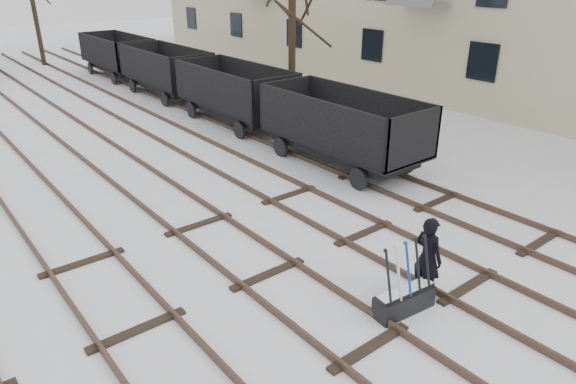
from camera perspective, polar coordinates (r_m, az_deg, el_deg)
name	(u,v)px	position (r m, az deg, el deg)	size (l,w,h in m)	color
ground	(369,349)	(9.56, 9.02, -16.83)	(120.00, 120.00, 0.00)	white
tracks	(94,148)	(20.14, -20.72, 4.61)	(13.90, 52.00, 0.16)	black
ground_frame	(404,299)	(10.38, 12.80, -11.51)	(1.34, 0.56, 1.49)	black
worker	(428,258)	(10.62, 15.26, -7.05)	(0.64, 0.42, 1.76)	black
freight_wagon_a	(341,138)	(17.25, 5.93, 5.97)	(2.37, 5.93, 2.42)	black
freight_wagon_b	(235,102)	(22.08, -5.87, 9.95)	(2.37, 5.93, 2.42)	black
freight_wagon_c	(167,78)	(27.56, -13.35, 12.23)	(2.37, 5.93, 2.42)	black
freight_wagon_d	(118,61)	(33.37, -18.36, 13.62)	(2.37, 5.93, 2.42)	black
tree_near	(292,59)	(21.73, 0.44, 14.56)	(0.30, 0.30, 5.35)	black
tree_far_right	(35,14)	(39.19, -26.30, 17.31)	(0.30, 0.30, 6.56)	black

